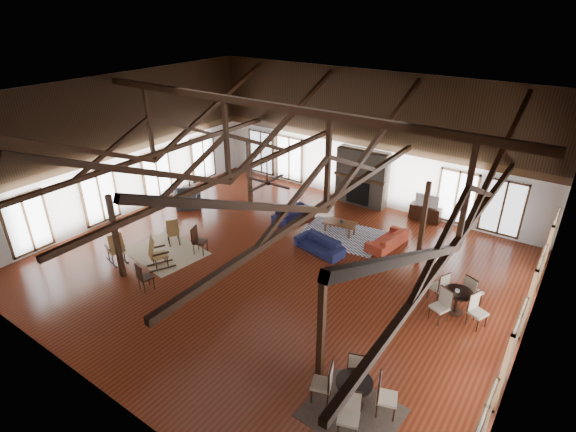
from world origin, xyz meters
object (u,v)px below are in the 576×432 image
Objects in this scene: sofa_navy_left at (294,214)px; cafe_table_near at (354,389)px; coffee_table at (340,223)px; cafe_table_far at (457,298)px; tv_console at (425,213)px; sofa_orange at (387,239)px; armchair at (188,198)px; sofa_navy_front at (319,245)px.

sofa_navy_left is 0.92× the size of cafe_table_near.
cafe_table_near is at bearing -67.39° from coffee_table.
cafe_table_near is 1.03× the size of cafe_table_far.
tv_console is (-2.05, 10.58, -0.20)m from cafe_table_near.
sofa_orange is at bearing -72.72° from sofa_navy_left.
tv_console is at bearing -179.10° from sofa_orange.
sofa_navy_left is 1.61× the size of armchair.
cafe_table_far reaches higher than sofa_orange.
cafe_table_near is (4.48, -7.38, 0.09)m from coffee_table.
sofa_navy_left is 7.99m from cafe_table_far.
sofa_orange is 9.21m from armchair.
sofa_orange is at bearing -97.63° from tv_console.
coffee_table is 0.67× the size of cafe_table_near.
sofa_navy_left is at bearing 162.96° from cafe_table_far.
cafe_table_far reaches higher than coffee_table.
coffee_table is (-2.02, -0.16, 0.15)m from sofa_orange.
sofa_orange is at bearing 108.06° from cafe_table_near.
cafe_table_far is at bearing -62.10° from tv_console.
sofa_navy_left is 5.04m from armchair.
sofa_navy_front reaches higher than coffee_table.
sofa_navy_front is 7.09m from armchair.
sofa_navy_front is at bearing -37.31° from sofa_orange.
armchair reaches higher than sofa_navy_left.
cafe_table_near reaches higher than sofa_navy_left.
sofa_navy_front is at bearing -111.25° from sofa_navy_left.
sofa_navy_front is 0.99× the size of sofa_orange.
coffee_table is at bearing 104.06° from sofa_navy_front.
cafe_table_near is at bearing -74.49° from armchair.
cafe_table_far is (3.39, -2.58, 0.23)m from sofa_orange.
sofa_navy_front is 1.43× the size of coffee_table.
sofa_navy_front is 2.70m from sofa_orange.
sofa_orange is 7.93m from cafe_table_near.
tv_console is at bearing 100.95° from cafe_table_near.
coffee_table is 4.02m from tv_console.
armchair reaches higher than sofa_navy_front.
tv_console reaches higher than sofa_orange.
cafe_table_far is at bearing 61.24° from sofa_orange.
cafe_table_far is at bearing 79.35° from cafe_table_near.
sofa_orange is 1.70× the size of armchair.
armchair is at bearing 153.72° from cafe_table_near.
cafe_table_near is at bearing -79.05° from tv_console.
armchair is 10.63m from tv_console.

